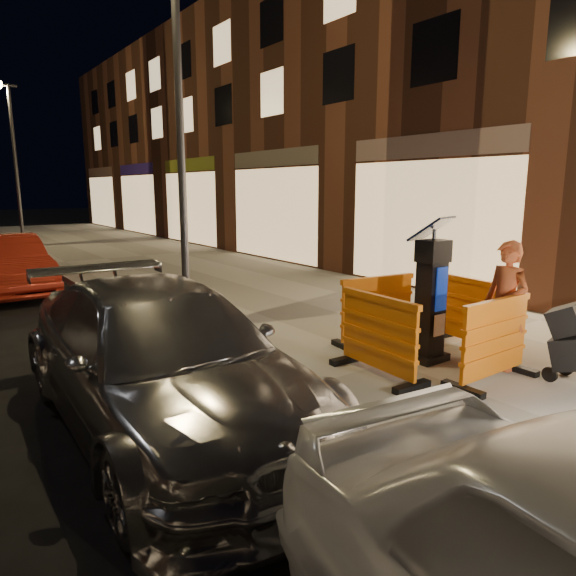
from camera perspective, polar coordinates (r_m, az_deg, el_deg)
ground_plane at (r=5.94m, az=-0.60°, el=-12.90°), size 120.00×120.00×0.00m
sidewalk at (r=7.92m, az=17.52°, el=-6.62°), size 6.00×60.00×0.15m
kerb at (r=5.91m, az=-0.60°, el=-12.24°), size 0.30×60.00×0.15m
parking_kiosk at (r=6.93m, az=15.60°, el=-0.68°), size 0.61×0.61×1.80m
barrier_front at (r=6.50m, az=21.98°, el=-5.48°), size 1.29×0.54×1.00m
barrier_back at (r=7.63m, az=9.87°, el=-2.43°), size 1.34×0.69×1.00m
barrier_kerbside at (r=6.33m, az=10.00°, el=-5.26°), size 0.58×1.31×1.00m
barrier_bldgside at (r=7.77m, az=19.83°, el=-2.69°), size 0.67×1.34×1.00m
car_silver at (r=5.65m, az=-13.49°, el=-14.54°), size 2.15×5.02×1.44m
car_red at (r=13.58m, az=-28.48°, el=-0.50°), size 1.55×4.10×1.34m
man at (r=6.98m, az=23.00°, el=-1.80°), size 0.45×0.63×1.63m
street_lamp_mid at (r=8.20m, az=-11.86°, el=16.02°), size 0.12×0.12×6.00m
street_lamp_far at (r=22.69m, az=-27.97°, el=11.70°), size 0.12×0.12×6.00m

